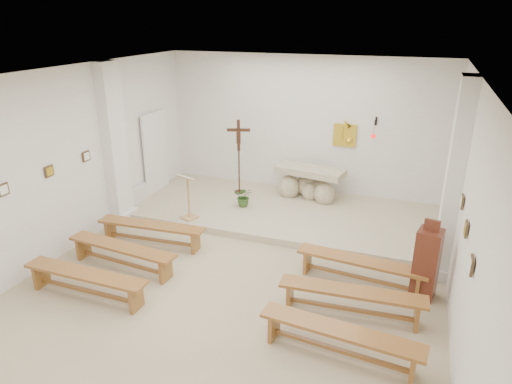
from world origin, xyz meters
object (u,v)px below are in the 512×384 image
at_px(bench_left_front, 151,229).
at_px(bench_right_front, 361,266).
at_px(bench_left_second, 122,251).
at_px(bench_left_third, 86,279).
at_px(bench_right_second, 352,297).
at_px(bench_right_third, 340,336).
at_px(crucifix_stand, 239,151).
at_px(donation_pedestal, 426,264).
at_px(altar, 309,185).
at_px(lectern, 188,197).

distance_m(bench_left_front, bench_right_front, 4.15).
xyz_separation_m(bench_left_second, bench_left_third, (0.00, -0.98, 0.00)).
distance_m(bench_right_second, bench_right_third, 0.98).
distance_m(bench_left_second, bench_left_third, 0.98).
relative_size(crucifix_stand, donation_pedestal, 1.34).
height_order(altar, crucifix_stand, crucifix_stand).
relative_size(altar, bench_right_front, 0.77).
bearing_deg(crucifix_stand, altar, -9.92).
bearing_deg(crucifix_stand, donation_pedestal, -52.09).
bearing_deg(bench_left_third, lectern, 86.16).
relative_size(altar, donation_pedestal, 1.25).
distance_m(donation_pedestal, bench_right_third, 2.20).
bearing_deg(bench_right_second, altar, 108.63).
height_order(bench_right_front, bench_right_second, same).
distance_m(donation_pedestal, bench_right_front, 1.06).
bearing_deg(donation_pedestal, bench_right_second, -125.58).
relative_size(altar, bench_right_third, 0.77).
relative_size(crucifix_stand, bench_left_front, 0.84).
height_order(donation_pedestal, bench_right_third, donation_pedestal).
bearing_deg(bench_left_second, altar, 65.57).
xyz_separation_m(bench_left_third, bench_right_third, (4.15, 0.00, 0.00)).
xyz_separation_m(bench_left_front, bench_left_second, (-0.00, -0.98, 0.00)).
bearing_deg(donation_pedestal, bench_left_second, -158.04).
relative_size(lectern, crucifix_stand, 0.56).
height_order(crucifix_stand, bench_right_second, crucifix_stand).
height_order(crucifix_stand, bench_right_front, crucifix_stand).
bearing_deg(altar, bench_right_front, -52.33).
bearing_deg(bench_left_third, bench_right_second, 13.99).
relative_size(bench_right_front, bench_right_third, 1.00).
bearing_deg(altar, bench_left_second, -110.34).
bearing_deg(bench_left_second, bench_left_front, 95.48).
bearing_deg(bench_right_front, bench_left_third, -149.37).
distance_m(bench_right_front, bench_left_second, 4.26).
height_order(altar, bench_left_third, altar).
relative_size(bench_left_second, bench_right_third, 1.00).
distance_m(altar, lectern, 3.04).
height_order(bench_right_second, bench_right_third, same).
distance_m(lectern, bench_right_second, 4.45).
xyz_separation_m(donation_pedestal, bench_right_third, (-1.03, -1.93, -0.26)).
xyz_separation_m(bench_left_front, bench_right_second, (4.15, -0.98, 0.00)).
height_order(lectern, bench_right_third, lectern).
bearing_deg(bench_right_third, bench_right_front, 95.48).
bearing_deg(bench_left_second, bench_right_second, 5.48).
distance_m(crucifix_stand, bench_left_front, 3.18).
relative_size(lectern, donation_pedestal, 0.75).
bearing_deg(lectern, bench_left_front, -81.49).
xyz_separation_m(donation_pedestal, bench_left_front, (-5.17, 0.03, -0.26)).
xyz_separation_m(bench_right_front, bench_left_third, (-4.15, -1.96, 0.00)).
bearing_deg(bench_left_third, bench_right_third, 0.70).
relative_size(lectern, bench_left_third, 0.47).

